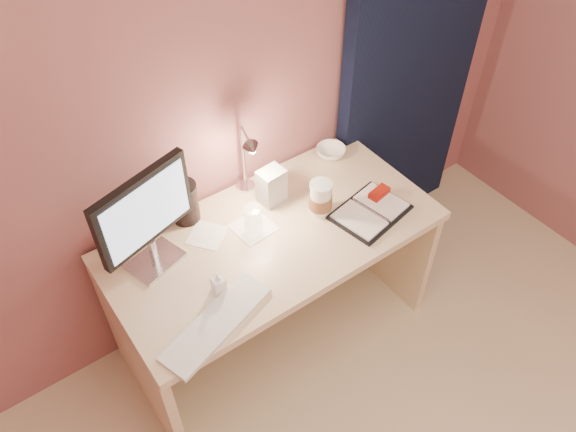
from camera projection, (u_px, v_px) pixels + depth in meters
room at (401, 48)px, 2.62m from camera, size 3.50×3.50×3.50m
desk at (265, 257)px, 2.55m from camera, size 1.40×0.70×0.73m
monitor at (144, 215)px, 2.05m from camera, size 0.41×0.20×0.45m
keyboard at (217, 323)px, 2.02m from camera, size 0.49×0.28×0.02m
planner at (371, 210)px, 2.43m from camera, size 0.35×0.29×0.05m
paper_b at (253, 227)px, 2.37m from camera, size 0.17×0.17×0.00m
paper_c at (207, 235)px, 2.34m from camera, size 0.20×0.20×0.00m
coffee_cup at (321, 199)px, 2.38m from camera, size 0.10×0.10×0.16m
clear_cup at (253, 220)px, 2.31m from camera, size 0.08×0.08×0.13m
bowl at (331, 152)px, 2.69m from camera, size 0.14×0.14×0.04m
lotion_bottle at (218, 282)px, 2.10m from camera, size 0.05×0.05×0.11m
dark_jar at (185, 204)px, 2.35m from camera, size 0.12×0.12×0.17m
product_box at (272, 186)px, 2.43m from camera, size 0.12×0.10×0.17m
desk_lamp at (259, 156)px, 2.35m from camera, size 0.12×0.22×0.36m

